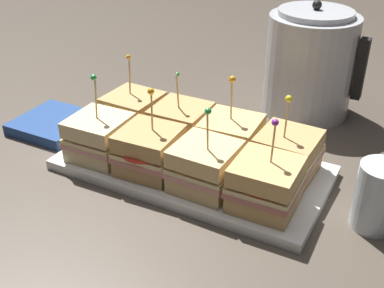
{
  "coord_description": "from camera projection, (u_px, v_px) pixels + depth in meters",
  "views": [
    {
      "loc": [
        0.35,
        -0.66,
        0.49
      ],
      "look_at": [
        0.0,
        0.0,
        0.06
      ],
      "focal_mm": 45.0,
      "sensor_mm": 36.0,
      "label": 1
    }
  ],
  "objects": [
    {
      "name": "ground_plane",
      "position": [
        192.0,
        172.0,
        0.89
      ],
      "size": [
        6.0,
        6.0,
        0.0
      ],
      "primitive_type": "plane",
      "color": "#4C4238"
    },
    {
      "name": "serving_platter",
      "position": [
        192.0,
        168.0,
        0.89
      ],
      "size": [
        0.49,
        0.24,
        0.02
      ],
      "color": "white",
      "rests_on": "ground_plane"
    },
    {
      "name": "sandwich_front_far_left",
      "position": [
        100.0,
        137.0,
        0.89
      ],
      "size": [
        0.11,
        0.11,
        0.16
      ],
      "color": "beige",
      "rests_on": "serving_platter"
    },
    {
      "name": "sandwich_front_center_left",
      "position": [
        150.0,
        151.0,
        0.85
      ],
      "size": [
        0.11,
        0.11,
        0.16
      ],
      "color": "tan",
      "rests_on": "serving_platter"
    },
    {
      "name": "sandwich_front_center_right",
      "position": [
        205.0,
        167.0,
        0.8
      ],
      "size": [
        0.11,
        0.11,
        0.15
      ],
      "color": "#DBB77A",
      "rests_on": "serving_platter"
    },
    {
      "name": "sandwich_front_far_right",
      "position": [
        266.0,
        185.0,
        0.76
      ],
      "size": [
        0.11,
        0.11,
        0.15
      ],
      "color": "tan",
      "rests_on": "serving_platter"
    },
    {
      "name": "sandwich_back_far_left",
      "position": [
        134.0,
        114.0,
        0.98
      ],
      "size": [
        0.11,
        0.11,
        0.16
      ],
      "color": "tan",
      "rests_on": "serving_platter"
    },
    {
      "name": "sandwich_back_center_left",
      "position": [
        181.0,
        126.0,
        0.93
      ],
      "size": [
        0.11,
        0.11,
        0.15
      ],
      "color": "tan",
      "rests_on": "serving_platter"
    },
    {
      "name": "sandwich_back_center_right",
      "position": [
        231.0,
        139.0,
        0.88
      ],
      "size": [
        0.11,
        0.11,
        0.16
      ],
      "color": "tan",
      "rests_on": "serving_platter"
    },
    {
      "name": "sandwich_back_far_right",
      "position": [
        287.0,
        153.0,
        0.84
      ],
      "size": [
        0.11,
        0.11,
        0.15
      ],
      "color": "tan",
      "rests_on": "serving_platter"
    },
    {
      "name": "kettle_steel",
      "position": [
        310.0,
        64.0,
        1.06
      ],
      "size": [
        0.22,
        0.19,
        0.25
      ],
      "color": "#B7BABF",
      "rests_on": "ground_plane"
    },
    {
      "name": "drinking_glass",
      "position": [
        378.0,
        198.0,
        0.73
      ],
      "size": [
        0.07,
        0.07,
        0.11
      ],
      "color": "silver",
      "rests_on": "ground_plane"
    },
    {
      "name": "napkin_stack",
      "position": [
        54.0,
        124.0,
        1.04
      ],
      "size": [
        0.15,
        0.15,
        0.02
      ],
      "color": "navy",
      "rests_on": "ground_plane"
    }
  ]
}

